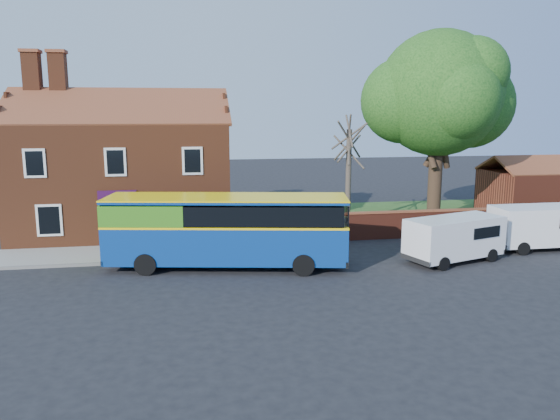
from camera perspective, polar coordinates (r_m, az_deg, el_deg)
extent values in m
plane|color=black|center=(23.52, -1.21, -7.63)|extent=(120.00, 120.00, 0.00)
cube|color=gray|center=(29.04, -16.77, -4.45)|extent=(18.00, 3.50, 0.12)
cube|color=slate|center=(27.36, -17.21, -5.36)|extent=(18.00, 0.15, 0.14)
cube|color=#426B28|center=(39.38, 14.95, -0.59)|extent=(26.00, 12.00, 0.04)
cube|color=brown|center=(34.08, -15.89, 3.20)|extent=(12.00, 8.00, 6.50)
cube|color=brown|center=(31.85, -16.65, 10.36)|extent=(12.30, 4.08, 2.16)
cube|color=brown|center=(35.83, -15.89, 10.35)|extent=(12.30, 4.08, 2.16)
cube|color=brown|center=(34.77, -24.49, 12.98)|extent=(0.90, 0.90, 2.20)
cube|color=brown|center=(34.45, -22.19, 13.17)|extent=(0.90, 0.90, 2.20)
cube|color=black|center=(29.96, -16.83, 4.82)|extent=(1.10, 0.06, 1.50)
cube|color=#4C0F19|center=(30.45, -16.49, -1.75)|extent=(0.95, 0.04, 2.10)
cube|color=silver|center=(30.46, -16.49, -1.65)|extent=(1.20, 0.06, 2.30)
cube|color=#330C36|center=(30.14, -16.66, 1.41)|extent=(2.00, 0.06, 0.60)
cube|color=maroon|center=(33.99, 19.17, -1.27)|extent=(22.00, 0.30, 1.50)
cube|color=brown|center=(33.84, 19.25, 0.06)|extent=(22.00, 0.38, 0.10)
cube|color=maroon|center=(43.64, 25.86, 1.73)|extent=(8.00, 5.00, 3.00)
cube|color=brown|center=(42.42, 27.05, 4.21)|extent=(8.20, 2.56, 1.24)
cube|color=brown|center=(44.44, 25.14, 4.59)|extent=(8.20, 2.56, 1.24)
cube|color=navy|center=(25.59, -5.54, -3.25)|extent=(11.34, 4.71, 1.75)
cube|color=yellow|center=(25.40, -5.58, -1.33)|extent=(11.37, 4.73, 0.10)
cube|color=black|center=(25.30, -5.60, -0.16)|extent=(10.91, 4.65, 0.88)
cube|color=#3D881D|center=(25.95, -13.61, -0.14)|extent=(4.19, 3.43, 0.94)
cube|color=navy|center=(25.20, -5.62, 1.16)|extent=(11.34, 4.71, 0.14)
cube|color=yellow|center=(25.18, -5.62, 1.34)|extent=(11.39, 4.75, 0.06)
cylinder|color=black|center=(25.19, -13.88, -5.54)|extent=(1.03, 0.45, 0.99)
cylinder|color=black|center=(27.62, -12.53, -4.08)|extent=(1.03, 0.45, 0.99)
cylinder|color=black|center=(24.39, 2.46, -5.76)|extent=(1.03, 0.45, 0.99)
cylinder|color=black|center=(26.89, 2.31, -4.22)|extent=(1.03, 0.45, 0.99)
cube|color=white|center=(27.79, 17.76, -2.68)|extent=(5.29, 3.43, 1.87)
cube|color=black|center=(29.34, 20.82, -1.60)|extent=(0.61, 1.61, 0.74)
cube|color=black|center=(29.73, 20.94, -3.70)|extent=(0.72, 1.90, 0.24)
cylinder|color=black|center=(26.29, 16.69, -5.39)|extent=(0.69, 0.42, 0.65)
cylinder|color=black|center=(27.57, 13.98, -4.53)|extent=(0.69, 0.42, 0.65)
cylinder|color=black|center=(28.54, 21.20, -4.43)|extent=(0.69, 0.42, 0.65)
cylinder|color=black|center=(29.73, 18.51, -3.68)|extent=(0.69, 0.42, 0.65)
cube|color=white|center=(31.97, 25.70, -1.42)|extent=(5.23, 2.11, 1.99)
cylinder|color=black|center=(30.43, 24.05, -3.70)|extent=(0.69, 0.22, 0.69)
cylinder|color=black|center=(32.04, 22.10, -2.89)|extent=(0.69, 0.22, 0.69)
cylinder|color=black|center=(33.91, 26.92, -2.55)|extent=(0.69, 0.22, 0.69)
cylinder|color=black|center=(37.41, 15.87, 2.74)|extent=(0.89, 0.89, 5.11)
sphere|color=#458128|center=(37.13, 16.32, 11.61)|extent=(8.00, 8.00, 8.00)
sphere|color=#458128|center=(38.57, 19.15, 10.41)|extent=(5.78, 5.78, 5.78)
sphere|color=#458128|center=(36.87, 12.81, 11.09)|extent=(5.56, 5.56, 5.56)
cylinder|color=#4C4238|center=(34.96, 7.15, 3.37)|extent=(0.35, 0.35, 6.11)
cylinder|color=#4C4238|center=(34.77, 7.24, 6.94)|extent=(0.36, 2.98, 2.40)
cylinder|color=#4C4238|center=(34.78, 7.23, 6.58)|extent=(1.56, 2.20, 2.20)
cylinder|color=#4C4238|center=(34.76, 7.24, 7.30)|extent=(2.50, 1.15, 2.43)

